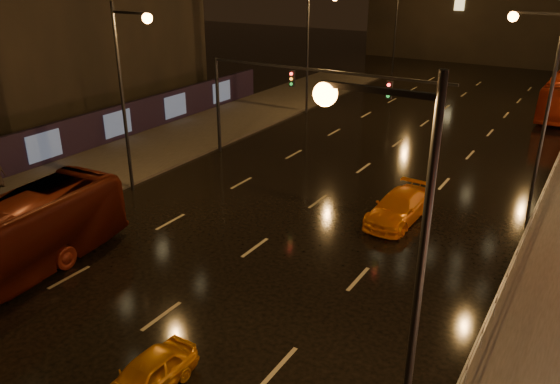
# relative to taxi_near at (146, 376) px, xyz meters

# --- Properties ---
(ground) EXTENTS (140.00, 140.00, 0.00)m
(ground) POSITION_rel_taxi_near_xyz_m (-2.27, 19.00, -0.58)
(ground) COLOR black
(ground) RESTS_ON ground
(sidewalk_left) EXTENTS (7.00, 70.00, 0.15)m
(sidewalk_left) POSITION_rel_taxi_near_xyz_m (-15.77, 14.00, -0.51)
(sidewalk_left) COLOR #38332D
(sidewalk_left) RESTS_ON ground
(hoarding_left) EXTENTS (0.30, 46.00, 2.50)m
(hoarding_left) POSITION_rel_taxi_near_xyz_m (-19.47, 11.00, 0.67)
(hoarding_left) COLOR black
(hoarding_left) RESTS_ON ground
(traffic_signal) EXTENTS (15.31, 0.32, 6.20)m
(traffic_signal) POSITION_rel_taxi_near_xyz_m (-7.33, 19.00, 4.15)
(traffic_signal) COLOR black
(traffic_signal) RESTS_ON ground
(streetlight_right) EXTENTS (2.64, 0.50, 10.00)m
(streetlight_right) POSITION_rel_taxi_near_xyz_m (6.65, 1.00, 5.85)
(streetlight_right) COLOR black
(streetlight_right) RESTS_ON ground
(railing_right) EXTENTS (0.05, 56.00, 1.00)m
(railing_right) POSITION_rel_taxi_near_xyz_m (7.93, 17.00, 0.31)
(railing_right) COLOR #99999E
(railing_right) RESTS_ON sidewalk_right
(taxi_near) EXTENTS (1.49, 3.46, 1.16)m
(taxi_near) POSITION_rel_taxi_near_xyz_m (0.00, 0.00, 0.00)
(taxi_near) COLOR orange
(taxi_near) RESTS_ON ground
(taxi_far) EXTENTS (2.19, 4.95, 1.41)m
(taxi_far) POSITION_rel_taxi_near_xyz_m (2.16, 14.99, 0.12)
(taxi_far) COLOR orange
(taxi_far) RESTS_ON ground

